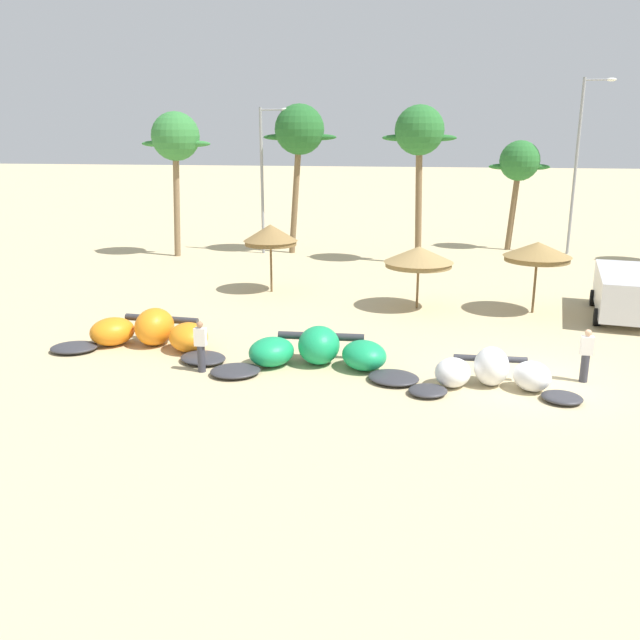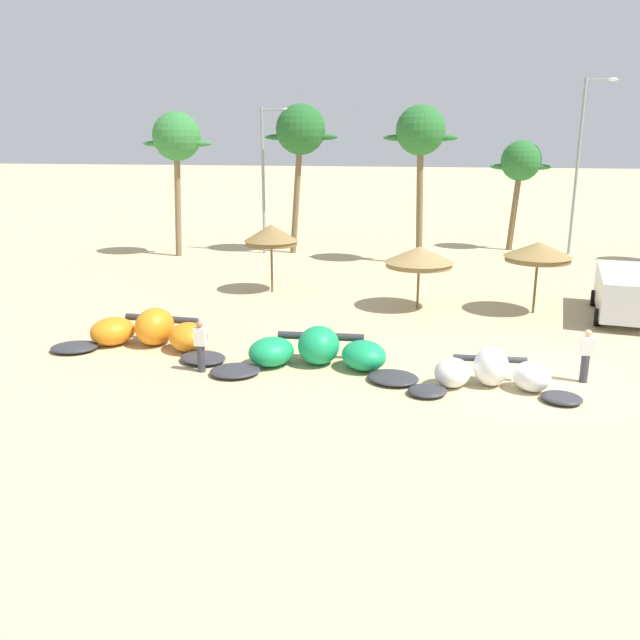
% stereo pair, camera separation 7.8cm
% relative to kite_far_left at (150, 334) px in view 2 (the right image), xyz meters
% --- Properties ---
extents(ground_plane, '(260.00, 260.00, 0.00)m').
position_rel_kite_far_left_xyz_m(ground_plane, '(12.65, -1.09, -0.50)').
color(ground_plane, '#C6B284').
extents(kite_far_left, '(6.59, 3.22, 1.30)m').
position_rel_kite_far_left_xyz_m(kite_far_left, '(0.00, 0.00, 0.00)').
color(kite_far_left, '#333338').
rests_on(kite_far_left, ground).
extents(kite_left, '(6.71, 3.16, 1.22)m').
position_rel_kite_far_left_xyz_m(kite_left, '(6.00, -1.00, -0.03)').
color(kite_left, '#333338').
rests_on(kite_left, ground).
extents(kite_left_of_center, '(5.05, 2.32, 1.15)m').
position_rel_kite_far_left_xyz_m(kite_left_of_center, '(11.28, -1.97, -0.06)').
color(kite_left_of_center, '#333338').
rests_on(kite_left_of_center, ground).
extents(beach_umbrella_near_van, '(2.48, 2.48, 3.13)m').
position_rel_kite_far_left_xyz_m(beach_umbrella_near_van, '(2.13, 8.91, 2.16)').
color(beach_umbrella_near_van, brown).
rests_on(beach_umbrella_near_van, ground).
extents(beach_umbrella_middle, '(2.89, 2.89, 2.63)m').
position_rel_kite_far_left_xyz_m(beach_umbrella_middle, '(8.90, 6.92, 1.71)').
color(beach_umbrella_middle, brown).
rests_on(beach_umbrella_middle, ground).
extents(beach_umbrella_near_palms, '(2.71, 2.71, 2.93)m').
position_rel_kite_far_left_xyz_m(beach_umbrella_near_palms, '(13.61, 6.99, 2.05)').
color(beach_umbrella_near_palms, brown).
rests_on(beach_umbrella_near_palms, ground).
extents(parked_car_second, '(2.85, 5.59, 1.84)m').
position_rel_kite_far_left_xyz_m(parked_car_second, '(17.04, 6.98, 0.60)').
color(parked_car_second, silver).
rests_on(parked_car_second, ground).
extents(person_near_kites, '(0.36, 0.24, 1.62)m').
position_rel_kite_far_left_xyz_m(person_near_kites, '(14.02, -0.97, 0.32)').
color(person_near_kites, '#383842').
rests_on(person_near_kites, ground).
extents(person_by_umbrellas, '(0.36, 0.24, 1.62)m').
position_rel_kite_far_left_xyz_m(person_by_umbrellas, '(2.54, -2.02, 0.32)').
color(person_by_umbrellas, '#383842').
rests_on(person_by_umbrellas, ground).
extents(palm_leftmost, '(4.16, 2.77, 8.34)m').
position_rel_kite_far_left_xyz_m(palm_leftmost, '(-5.38, 17.14, 6.30)').
color(palm_leftmost, '#7F6647').
rests_on(palm_leftmost, ground).
extents(palm_left, '(4.39, 2.93, 8.80)m').
position_rel_kite_far_left_xyz_m(palm_left, '(1.44, 19.38, 6.69)').
color(palm_left, brown).
rests_on(palm_left, ground).
extents(palm_left_of_gap, '(4.00, 2.67, 8.62)m').
position_rel_kite_far_left_xyz_m(palm_left_of_gap, '(8.49, 17.03, 6.60)').
color(palm_left_of_gap, brown).
rests_on(palm_left_of_gap, ground).
extents(palm_center_left, '(3.66, 2.44, 6.72)m').
position_rel_kite_far_left_xyz_m(palm_center_left, '(14.49, 22.74, 4.86)').
color(palm_center_left, brown).
rests_on(palm_center_left, ground).
extents(lamppost_west, '(1.88, 0.24, 8.58)m').
position_rel_kite_far_left_xyz_m(lamppost_west, '(-0.61, 18.94, 4.34)').
color(lamppost_west, gray).
rests_on(lamppost_west, ground).
extents(lamppost_west_center, '(1.84, 0.24, 10.21)m').
position_rel_kite_far_left_xyz_m(lamppost_west_center, '(17.77, 21.84, 5.16)').
color(lamppost_west_center, gray).
rests_on(lamppost_west_center, ground).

